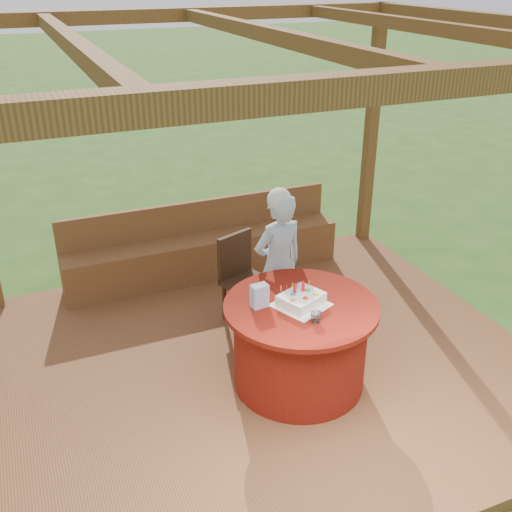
# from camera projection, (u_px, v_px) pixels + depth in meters

# --- Properties ---
(ground) EXTENTS (60.00, 60.00, 0.00)m
(ground) POSITION_uv_depth(u_px,v_px,m) (267.00, 369.00, 5.26)
(ground) COLOR #2D531B
(ground) RESTS_ON ground
(deck) EXTENTS (4.50, 4.00, 0.12)m
(deck) POSITION_uv_depth(u_px,v_px,m) (267.00, 364.00, 5.24)
(deck) COLOR brown
(deck) RESTS_ON ground
(pergola) EXTENTS (4.50, 4.00, 2.72)m
(pergola) POSITION_uv_depth(u_px,v_px,m) (270.00, 91.00, 4.20)
(pergola) COLOR brown
(pergola) RESTS_ON deck
(bench) EXTENTS (3.00, 0.42, 0.80)m
(bench) POSITION_uv_depth(u_px,v_px,m) (204.00, 252.00, 6.51)
(bench) COLOR brown
(bench) RESTS_ON deck
(table) EXTENTS (1.20, 1.20, 0.73)m
(table) POSITION_uv_depth(u_px,v_px,m) (300.00, 343.00, 4.76)
(table) COLOR maroon
(table) RESTS_ON deck
(chair) EXTENTS (0.51, 0.51, 0.85)m
(chair) POSITION_uv_depth(u_px,v_px,m) (242.00, 275.00, 5.63)
(chair) COLOR #341E10
(chair) RESTS_ON deck
(elderly_woman) EXTENTS (0.54, 0.40, 1.40)m
(elderly_woman) POSITION_uv_depth(u_px,v_px,m) (278.00, 263.00, 5.30)
(elderly_woman) COLOR #8FBBD4
(elderly_woman) RESTS_ON deck
(birthday_cake) EXTENTS (0.48, 0.48, 0.17)m
(birthday_cake) POSITION_uv_depth(u_px,v_px,m) (301.00, 300.00, 4.57)
(birthday_cake) COLOR white
(birthday_cake) RESTS_ON table
(gift_bag) EXTENTS (0.14, 0.10, 0.18)m
(gift_bag) POSITION_uv_depth(u_px,v_px,m) (259.00, 296.00, 4.54)
(gift_bag) COLOR #BE7BA0
(gift_bag) RESTS_ON table
(drinking_glass) EXTENTS (0.11, 0.11, 0.08)m
(drinking_glass) POSITION_uv_depth(u_px,v_px,m) (316.00, 318.00, 4.35)
(drinking_glass) COLOR silver
(drinking_glass) RESTS_ON table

